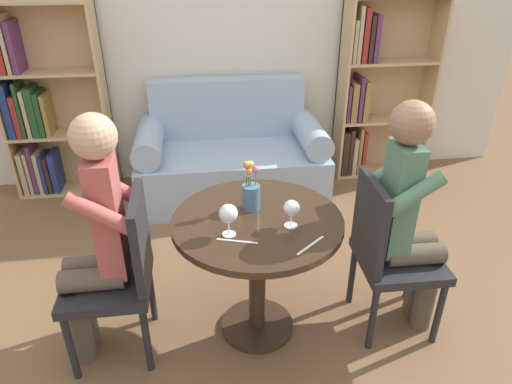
# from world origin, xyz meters

# --- Properties ---
(ground_plane) EXTENTS (16.00, 16.00, 0.00)m
(ground_plane) POSITION_xyz_m (0.00, 0.00, 0.00)
(ground_plane) COLOR brown
(back_wall) EXTENTS (5.20, 0.05, 2.70)m
(back_wall) POSITION_xyz_m (0.00, 2.03, 1.35)
(back_wall) COLOR silver
(back_wall) RESTS_ON ground_plane
(round_table) EXTENTS (0.84, 0.84, 0.72)m
(round_table) POSITION_xyz_m (0.00, 0.00, 0.56)
(round_table) COLOR #382619
(round_table) RESTS_ON ground_plane
(couch) EXTENTS (1.52, 0.80, 0.92)m
(couch) POSITION_xyz_m (0.00, 1.61, 0.31)
(couch) COLOR #9EB2C6
(couch) RESTS_ON ground_plane
(bookshelf_left) EXTENTS (0.81, 0.28, 1.54)m
(bookshelf_left) POSITION_xyz_m (-1.49, 1.87, 0.73)
(bookshelf_left) COLOR tan
(bookshelf_left) RESTS_ON ground_plane
(bookshelf_right) EXTENTS (0.81, 0.28, 1.54)m
(bookshelf_right) POSITION_xyz_m (1.27, 1.88, 0.74)
(bookshelf_right) COLOR tan
(bookshelf_right) RESTS_ON ground_plane
(chair_left) EXTENTS (0.42, 0.42, 0.90)m
(chair_left) POSITION_xyz_m (-0.68, -0.03, 0.49)
(chair_left) COLOR #232326
(chair_left) RESTS_ON ground_plane
(chair_right) EXTENTS (0.43, 0.43, 0.90)m
(chair_right) POSITION_xyz_m (0.68, -0.05, 0.49)
(chair_right) COLOR #232326
(chair_right) RESTS_ON ground_plane
(person_left) EXTENTS (0.42, 0.34, 1.30)m
(person_left) POSITION_xyz_m (-0.77, -0.03, 0.69)
(person_left) COLOR brown
(person_left) RESTS_ON ground_plane
(person_right) EXTENTS (0.42, 0.35, 1.30)m
(person_right) POSITION_xyz_m (0.76, -0.05, 0.69)
(person_right) COLOR brown
(person_right) RESTS_ON ground_plane
(wine_glass_left) EXTENTS (0.09, 0.09, 0.16)m
(wine_glass_left) POSITION_xyz_m (-0.15, -0.12, 0.83)
(wine_glass_left) COLOR white
(wine_glass_left) RESTS_ON round_table
(wine_glass_right) EXTENTS (0.08, 0.08, 0.14)m
(wine_glass_right) POSITION_xyz_m (0.15, -0.09, 0.81)
(wine_glass_right) COLOR white
(wine_glass_right) RESTS_ON round_table
(flower_vase) EXTENTS (0.09, 0.09, 0.26)m
(flower_vase) POSITION_xyz_m (-0.02, 0.10, 0.81)
(flower_vase) COLOR slate
(flower_vase) RESTS_ON round_table
(knife_left_setting) EXTENTS (0.18, 0.07, 0.00)m
(knife_left_setting) POSITION_xyz_m (-0.12, -0.18, 0.72)
(knife_left_setting) COLOR silver
(knife_left_setting) RESTS_ON round_table
(fork_left_setting) EXTENTS (0.15, 0.13, 0.00)m
(fork_left_setting) POSITION_xyz_m (0.20, -0.26, 0.72)
(fork_left_setting) COLOR silver
(fork_left_setting) RESTS_ON round_table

